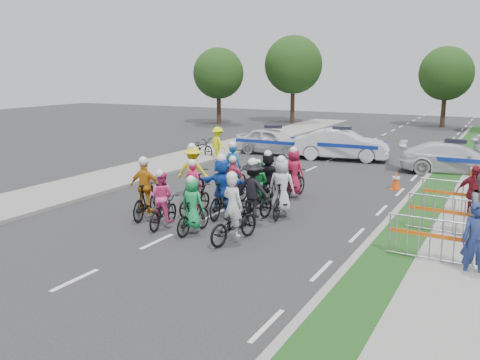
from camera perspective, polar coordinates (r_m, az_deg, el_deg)
The scene contains 34 objects.
ground at distance 14.52m, azimuth -8.85°, elevation -6.51°, with size 90.00×90.00×0.00m, color #28282B.
curb_right at distance 16.97m, azimuth 15.79°, elevation -3.93°, with size 0.20×60.00×0.12m, color gray.
grass_strip at distance 16.86m, azimuth 18.12°, elevation -4.20°, with size 1.20×60.00×0.11m, color #164516.
sidewalk_right at distance 16.69m, azimuth 24.24°, elevation -4.79°, with size 2.40×60.00×0.13m, color gray.
sidewalk_left at distance 22.26m, azimuth -14.82°, elevation -0.20°, with size 3.00×60.00×0.13m, color gray.
rider_0 at distance 14.17m, azimuth -0.70°, elevation -4.15°, with size 1.00×1.98×1.93m.
rider_1 at distance 14.93m, azimuth -5.05°, elevation -3.28°, with size 0.72×1.60×1.67m.
rider_2 at distance 15.64m, azimuth -8.29°, elevation -2.70°, with size 0.85×1.76×1.73m.
rider_3 at distance 16.61m, azimuth -9.98°, elevation -1.56°, with size 1.04×1.91×1.94m.
rider_4 at distance 15.90m, azimuth 1.48°, elevation -1.92°, with size 1.16×2.01×1.98m.
rider_5 at distance 16.46m, azimuth -1.85°, elevation -1.18°, with size 1.63×1.95×2.01m.
rider_6 at distance 16.98m, azimuth -4.91°, elevation -1.68°, with size 0.61×1.74×1.77m.
rider_7 at distance 16.57m, azimuth 4.48°, elevation -1.41°, with size 0.87×1.90×1.95m.
rider_8 at distance 17.58m, azimuth 2.00°, elevation -1.05°, with size 0.75×1.68×1.66m.
rider_9 at distance 18.03m, azimuth -0.65°, elevation -0.61°, with size 0.89×1.66×1.70m.
rider_10 at distance 18.72m, azimuth -4.97°, elevation 0.18°, with size 1.23×2.09×2.03m.
rider_11 at distance 18.58m, azimuth 3.05°, elevation 0.06°, with size 1.46×1.75×1.80m.
rider_12 at distance 19.51m, azimuth -0.69°, elevation 0.32°, with size 0.72×1.96×1.99m.
rider_13 at distance 19.13m, azimuth 5.76°, elevation 0.24°, with size 0.82×1.80×1.85m.
police_car_0 at distance 29.02m, azimuth 3.54°, elevation 4.16°, with size 1.66×4.13×1.41m, color silver.
police_car_1 at distance 27.62m, azimuth 10.76°, elevation 3.73°, with size 1.63×4.68×1.54m, color silver.
police_car_2 at distance 25.29m, azimuth 21.92°, elevation 2.16°, with size 1.91×4.70×1.37m, color silver.
spectator_0 at distance 12.73m, azimuth 23.88°, elevation -5.97°, with size 0.63×0.41×1.72m, color navy.
spectator_2 at distance 17.60m, azimuth 23.64°, elevation -1.29°, with size 0.99×0.41×1.69m, color maroon.
marshal_hiviz at distance 27.22m, azimuth -2.37°, elevation 3.94°, with size 1.08×0.62×1.67m, color #EFF60C.
barrier_0 at distance 13.33m, azimuth 19.61°, elevation -6.22°, with size 2.00×0.50×1.12m, color #A5A8AD, non-canonical shape.
barrier_1 at distance 15.66m, azimuth 20.87°, elevation -3.68°, with size 2.00×0.50×1.12m, color #A5A8AD, non-canonical shape.
barrier_2 at distance 17.96m, azimuth 21.78°, elevation -1.84°, with size 2.00×0.50×1.12m, color #A5A8AD, non-canonical shape.
cone_0 at distance 21.28m, azimuth 16.30°, elevation -0.05°, with size 0.40×0.40×0.70m.
cone_1 at distance 24.32m, azimuth 23.65°, elevation 0.85°, with size 0.40×0.40×0.70m.
parked_bike at distance 28.30m, azimuth -4.17°, elevation 3.53°, with size 0.66×1.89×0.99m, color black.
tree_0 at distance 44.96m, azimuth -2.30°, elevation 11.29°, with size 4.20×4.20×6.30m.
tree_3 at distance 46.40m, azimuth 5.70°, elevation 12.13°, with size 4.90×4.90×7.35m.
tree_4 at distance 45.38m, azimuth 21.13°, elevation 10.54°, with size 4.20×4.20×6.30m.
Camera 1 is at (8.24, -11.08, 4.51)m, focal length 40.00 mm.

